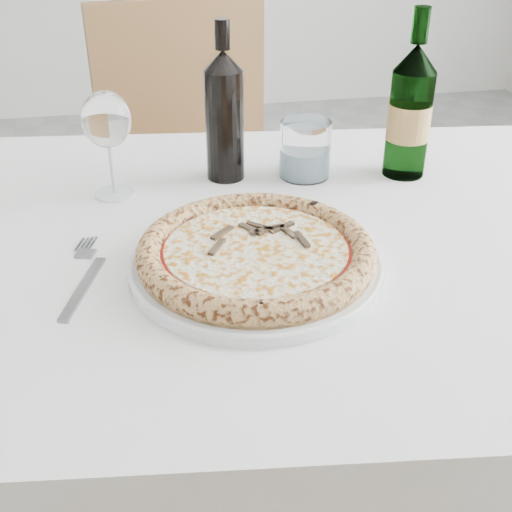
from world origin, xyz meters
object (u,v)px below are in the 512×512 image
(plate, at_px, (256,264))
(pizza, at_px, (256,252))
(dining_table, at_px, (243,286))
(chair_far, at_px, (196,162))
(wine_bottle, at_px, (224,114))
(tumbler, at_px, (305,153))
(beer_bottle, at_px, (410,112))
(wine_glass, at_px, (107,122))

(plate, height_order, pizza, pizza)
(dining_table, height_order, chair_far, chair_far)
(wine_bottle, bearing_deg, plate, -91.36)
(dining_table, distance_m, tumbler, 0.26)
(plate, bearing_deg, chair_far, 89.02)
(pizza, height_order, beer_bottle, beer_bottle)
(chair_far, xyz_separation_m, tumbler, (0.12, -0.64, 0.26))
(tumbler, relative_size, wine_bottle, 0.37)
(dining_table, bearing_deg, tumbler, 52.75)
(chair_far, relative_size, pizza, 3.08)
(wine_glass, bearing_deg, tumbler, 3.05)
(pizza, distance_m, beer_bottle, 0.41)
(chair_far, distance_m, pizza, 0.96)
(chair_far, distance_m, wine_bottle, 0.71)
(pizza, bearing_deg, wine_glass, 123.62)
(dining_table, xyz_separation_m, chair_far, (0.02, 0.82, -0.13))
(wine_glass, relative_size, beer_bottle, 0.62)
(dining_table, bearing_deg, wine_bottle, 87.97)
(plate, xyz_separation_m, wine_bottle, (0.01, 0.30, 0.10))
(pizza, bearing_deg, tumbler, 63.91)
(pizza, xyz_separation_m, tumbler, (0.14, 0.28, 0.01))
(pizza, height_order, tumbler, tumbler)
(chair_far, height_order, wine_bottle, wine_bottle)
(pizza, bearing_deg, chair_far, 89.02)
(plate, distance_m, wine_bottle, 0.32)
(dining_table, relative_size, chair_far, 1.64)
(plate, distance_m, beer_bottle, 0.41)
(plate, relative_size, wine_glass, 1.95)
(beer_bottle, bearing_deg, plate, -139.76)
(wine_glass, height_order, wine_bottle, wine_bottle)
(plate, height_order, beer_bottle, beer_bottle)
(plate, xyz_separation_m, pizza, (-0.00, -0.00, 0.02))
(pizza, distance_m, tumbler, 0.31)
(tumbler, distance_m, wine_bottle, 0.15)
(wine_glass, relative_size, wine_bottle, 0.66)
(tumbler, bearing_deg, wine_glass, -176.95)
(plate, distance_m, wine_glass, 0.34)
(pizza, relative_size, wine_bottle, 1.19)
(chair_far, height_order, wine_glass, chair_far)
(dining_table, xyz_separation_m, beer_bottle, (0.30, 0.16, 0.20))
(plate, bearing_deg, pizza, -161.69)
(beer_bottle, bearing_deg, wine_bottle, 171.61)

